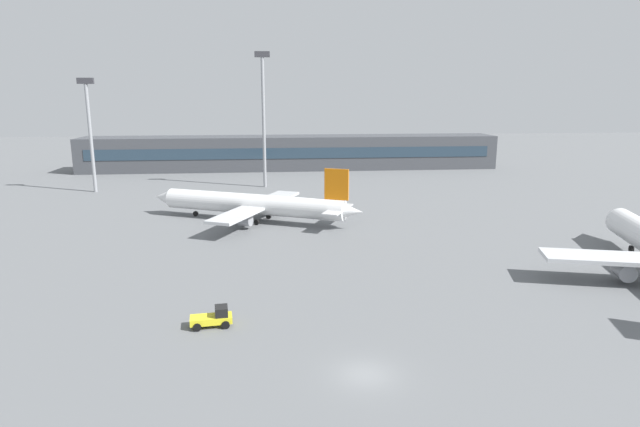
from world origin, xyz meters
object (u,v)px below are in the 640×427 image
object	(u,v)px
airplane_mid	(251,204)
baggage_tug_yellow	(214,317)
floodlight_tower_east	(90,126)
floodlight_tower_west	(263,111)

from	to	relation	value
airplane_mid	baggage_tug_yellow	xyz separation A→B (m)	(-2.27, -39.56, -1.98)
baggage_tug_yellow	airplane_mid	bearing A→B (deg)	86.71
baggage_tug_yellow	floodlight_tower_east	bearing A→B (deg)	114.10
floodlight_tower_east	baggage_tug_yellow	bearing A→B (deg)	-65.90
baggage_tug_yellow	floodlight_tower_east	xyz separation A→B (m)	(-31.08, 69.48, 12.80)
floodlight_tower_west	floodlight_tower_east	world-z (taller)	floodlight_tower_west
baggage_tug_yellow	floodlight_tower_west	xyz separation A→B (m)	(4.36, 72.06, 15.68)
airplane_mid	baggage_tug_yellow	size ratio (longest dim) A/B	9.18
airplane_mid	baggage_tug_yellow	distance (m)	39.68
floodlight_tower_east	floodlight_tower_west	bearing A→B (deg)	4.17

